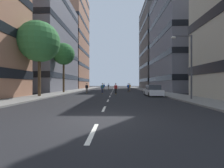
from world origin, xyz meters
TOP-DOWN VIEW (x-y plane):
  - ground_plane at (0.00, 28.30)m, footprint 169.78×169.78m
  - sidewalk_left at (-8.82, 31.83)m, footprint 3.55×77.81m
  - sidewalk_right at (8.82, 31.83)m, footprint 3.55×77.81m
  - lane_markings at (0.00, 30.50)m, footprint 0.16×67.20m
  - building_left_mid at (-17.39, 28.82)m, footprint 13.73×19.70m
  - building_left_far at (-17.39, 49.05)m, footprint 13.73×18.62m
  - building_right_mid at (17.39, 28.82)m, footprint 13.73×18.20m
  - building_right_far at (17.39, 49.05)m, footprint 13.73×17.76m
  - parked_car_near at (5.84, 13.85)m, footprint 1.82×4.40m
  - street_tree_near at (-8.82, 20.77)m, footprint 3.97×3.97m
  - street_tree_mid at (-8.82, 11.80)m, footprint 5.05×5.05m
  - streetlamp_right at (8.09, 8.56)m, footprint 2.13×0.30m
  - skater_0 at (4.07, 29.51)m, footprint 0.53×0.90m
  - skater_1 at (-4.41, 20.07)m, footprint 0.54×0.91m
  - skater_2 at (0.77, 17.68)m, footprint 0.55×0.92m
  - skater_3 at (-2.39, 33.56)m, footprint 0.57×0.92m
  - skater_4 at (-1.53, 19.03)m, footprint 0.54×0.91m
  - skater_5 at (-1.33, 37.23)m, footprint 0.53×0.90m
  - skater_6 at (3.55, 26.92)m, footprint 0.57×0.92m

SIDE VIEW (x-z plane):
  - ground_plane at x=0.00m, z-range 0.00..0.00m
  - lane_markings at x=0.00m, z-range 0.00..0.01m
  - sidewalk_left at x=-8.82m, z-range 0.00..0.14m
  - sidewalk_right at x=8.82m, z-range 0.00..0.14m
  - parked_car_near at x=5.84m, z-range -0.06..1.46m
  - skater_0 at x=4.07m, z-range 0.10..1.87m
  - skater_3 at x=-2.39m, z-range 0.10..1.87m
  - skater_6 at x=3.55m, z-range 0.10..1.87m
  - skater_1 at x=-4.41m, z-range 0.13..1.90m
  - skater_2 at x=0.77m, z-range 0.13..1.90m
  - skater_4 at x=-1.53m, z-range 0.13..1.90m
  - skater_5 at x=-1.33m, z-range 0.13..1.90m
  - streetlamp_right at x=8.09m, z-range 0.89..7.39m
  - street_tree_mid at x=-8.82m, z-range 2.26..11.61m
  - street_tree_near at x=-8.82m, z-range 2.61..11.61m
  - building_left_mid at x=-17.39m, z-range 0.09..22.22m
  - building_right_mid at x=17.39m, z-range 0.09..23.73m
  - building_right_far at x=17.39m, z-range 0.09..29.95m
  - building_left_far at x=-17.39m, z-range 0.09..35.81m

